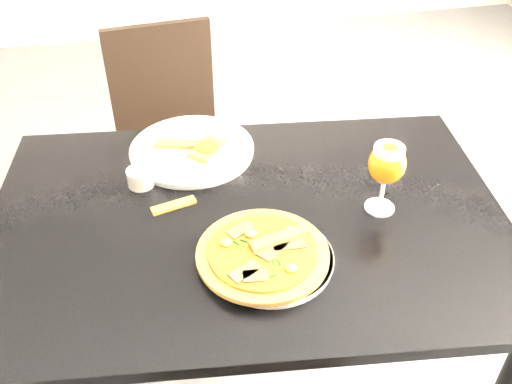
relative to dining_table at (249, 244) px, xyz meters
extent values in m
cube|color=black|center=(0.00, 0.00, 0.08)|extent=(1.29, 0.94, 0.03)
cylinder|color=black|center=(-0.49, 0.40, -0.30)|extent=(0.05, 0.05, 0.72)
cylinder|color=black|center=(0.58, 0.27, -0.30)|extent=(0.05, 0.05, 0.72)
cube|color=black|center=(-0.11, 0.74, -0.23)|extent=(0.43, 0.43, 0.04)
cylinder|color=black|center=(-0.26, 0.57, -0.46)|extent=(0.03, 0.03, 0.41)
cylinder|color=black|center=(0.06, 0.59, -0.46)|extent=(0.03, 0.03, 0.41)
cylinder|color=black|center=(-0.29, 0.89, -0.46)|extent=(0.03, 0.03, 0.41)
cylinder|color=black|center=(0.03, 0.91, -0.46)|extent=(0.03, 0.03, 0.41)
cube|color=black|center=(-0.13, 0.92, 0.00)|extent=(0.38, 0.06, 0.40)
cylinder|color=white|center=(0.02, -0.15, 0.10)|extent=(0.35, 0.35, 0.01)
cylinder|color=brown|center=(0.00, -0.15, 0.11)|extent=(0.28, 0.28, 0.01)
cylinder|color=#A24B0D|center=(0.00, -0.15, 0.12)|extent=(0.23, 0.23, 0.01)
cube|color=#523B23|center=(0.03, -0.15, 0.12)|extent=(0.06, 0.03, 0.00)
cube|color=#523B23|center=(0.02, -0.10, 0.12)|extent=(0.04, 0.06, 0.00)
cube|color=#523B23|center=(-0.06, -0.11, 0.12)|extent=(0.06, 0.06, 0.00)
cube|color=#523B23|center=(-0.02, -0.17, 0.12)|extent=(0.06, 0.06, 0.00)
cube|color=#523B23|center=(0.02, -0.20, 0.12)|extent=(0.04, 0.06, 0.00)
ellipsoid|color=gold|center=(0.02, -0.14, 0.13)|extent=(0.03, 0.03, 0.01)
ellipsoid|color=gold|center=(-0.01, -0.08, 0.13)|extent=(0.03, 0.03, 0.01)
ellipsoid|color=gold|center=(-0.02, -0.15, 0.13)|extent=(0.03, 0.03, 0.01)
ellipsoid|color=gold|center=(-0.03, -0.21, 0.13)|extent=(0.03, 0.03, 0.01)
ellipsoid|color=gold|center=(0.01, -0.16, 0.13)|extent=(0.03, 0.03, 0.01)
cube|color=#0C4410|center=(0.01, -0.13, 0.12)|extent=(0.01, 0.02, 0.00)
cube|color=#0C4410|center=(-0.01, -0.11, 0.12)|extent=(0.01, 0.02, 0.00)
cube|color=#0C4410|center=(-0.06, -0.11, 0.12)|extent=(0.02, 0.01, 0.00)
cube|color=#0C4410|center=(-0.03, -0.15, 0.12)|extent=(0.02, 0.01, 0.00)
cube|color=#0C4410|center=(-0.04, -0.19, 0.12)|extent=(0.01, 0.02, 0.00)
cube|color=#0C4410|center=(0.00, -0.16, 0.12)|extent=(0.00, 0.02, 0.00)
cube|color=#0C4410|center=(0.03, -0.18, 0.12)|extent=(0.01, 0.02, 0.00)
cube|color=#0C4410|center=(0.07, -0.16, 0.12)|extent=(0.02, 0.01, 0.00)
cube|color=#0C4410|center=(0.03, -0.13, 0.12)|extent=(0.02, 0.01, 0.00)
cube|color=brown|center=(0.04, -0.13, 0.13)|extent=(0.13, 0.06, 0.01)
cylinder|color=white|center=(-0.09, 0.29, 0.10)|extent=(0.38, 0.38, 0.02)
cube|color=brown|center=(-0.13, 0.30, 0.11)|extent=(0.13, 0.06, 0.01)
cube|color=brown|center=(-0.05, 0.26, 0.11)|extent=(0.12, 0.12, 0.01)
cylinder|color=#A24B0D|center=(-0.05, 0.26, 0.12)|extent=(0.06, 0.06, 0.00)
cube|color=brown|center=(-0.17, 0.07, 0.09)|extent=(0.11, 0.05, 0.01)
cylinder|color=silver|center=(-0.23, 0.18, 0.11)|extent=(0.07, 0.07, 0.04)
cylinder|color=gold|center=(-0.23, 0.18, 0.13)|extent=(0.06, 0.06, 0.01)
cylinder|color=silver|center=(0.31, -0.04, 0.09)|extent=(0.07, 0.07, 0.01)
cylinder|color=silver|center=(0.31, -0.04, 0.13)|extent=(0.01, 0.01, 0.08)
ellipsoid|color=#AD6810|center=(0.31, -0.04, 0.22)|extent=(0.08, 0.08, 0.10)
cylinder|color=white|center=(0.31, -0.04, 0.26)|extent=(0.07, 0.07, 0.02)
camera|label=1|loc=(-0.20, -0.98, 0.96)|focal=40.00mm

